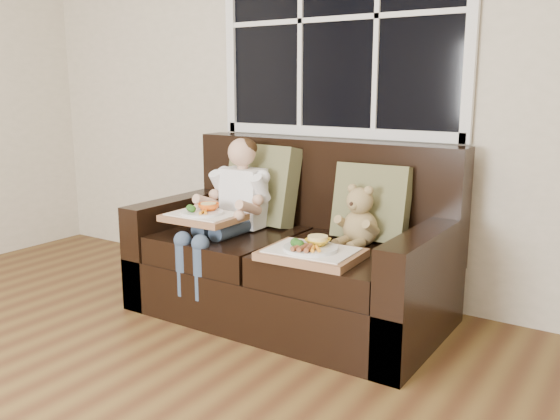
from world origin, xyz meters
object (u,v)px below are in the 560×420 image
Objects in this scene: child at (233,200)px; tray_right at (312,252)px; teddy_bear at (359,220)px; tray_left at (204,215)px; loveseat at (295,259)px.

tray_right is at bearing -18.94° from child.
teddy_bear reaches higher than tray_left.
loveseat is at bearing -170.43° from teddy_bear.
loveseat is 0.49m from tray_right.
teddy_bear is at bearing 2.66° from loveseat.
loveseat is 0.47m from teddy_bear.
teddy_bear is 0.81× the size of tray_left.
tray_left is (-0.78, -0.33, -0.01)m from teddy_bear.
tray_left is at bearing -104.87° from child.
teddy_bear is (0.73, 0.13, -0.05)m from child.
child is (-0.34, -0.12, 0.32)m from loveseat.
child reaches higher than loveseat.
tray_left is at bearing -141.73° from loveseat.
loveseat is 0.49m from child.
loveseat is 5.12× the size of teddy_bear.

